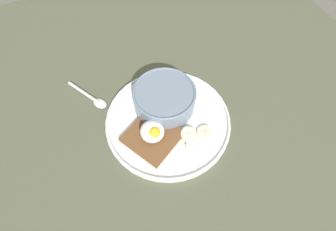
{
  "coord_description": "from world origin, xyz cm",
  "views": [
    {
      "loc": [
        -26.97,
        12.25,
        54.2
      ],
      "look_at": [
        0.0,
        0.0,
        5.0
      ],
      "focal_mm": 28.0,
      "sensor_mm": 36.0,
      "label": 1
    }
  ],
  "objects_px": {
    "poached_egg": "(153,132)",
    "banana_slice_front": "(188,135)",
    "banana_slice_back": "(192,147)",
    "spoon": "(92,98)",
    "oatmeal_bowl": "(164,99)",
    "banana_slice_left": "(205,133)",
    "toast_slice": "(153,136)"
  },
  "relations": [
    {
      "from": "poached_egg",
      "to": "spoon",
      "type": "relative_size",
      "value": 0.45
    },
    {
      "from": "banana_slice_back",
      "to": "spoon",
      "type": "distance_m",
      "value": 0.27
    },
    {
      "from": "oatmeal_bowl",
      "to": "banana_slice_back",
      "type": "xyz_separation_m",
      "value": [
        -0.12,
        -0.01,
        -0.02
      ]
    },
    {
      "from": "oatmeal_bowl",
      "to": "poached_egg",
      "type": "height_order",
      "value": "oatmeal_bowl"
    },
    {
      "from": "banana_slice_left",
      "to": "poached_egg",
      "type": "bearing_deg",
      "value": 70.66
    },
    {
      "from": "banana_slice_back",
      "to": "toast_slice",
      "type": "bearing_deg",
      "value": 49.68
    },
    {
      "from": "oatmeal_bowl",
      "to": "poached_egg",
      "type": "relative_size",
      "value": 2.7
    },
    {
      "from": "poached_egg",
      "to": "spoon",
      "type": "xyz_separation_m",
      "value": [
        0.16,
        0.09,
        -0.04
      ]
    },
    {
      "from": "banana_slice_left",
      "to": "oatmeal_bowl",
      "type": "bearing_deg",
      "value": 25.28
    },
    {
      "from": "poached_egg",
      "to": "banana_slice_left",
      "type": "bearing_deg",
      "value": -109.34
    },
    {
      "from": "oatmeal_bowl",
      "to": "banana_slice_front",
      "type": "relative_size",
      "value": 2.9
    },
    {
      "from": "spoon",
      "to": "oatmeal_bowl",
      "type": "bearing_deg",
      "value": -122.75
    },
    {
      "from": "toast_slice",
      "to": "banana_slice_front",
      "type": "bearing_deg",
      "value": -112.52
    },
    {
      "from": "oatmeal_bowl",
      "to": "banana_slice_back",
      "type": "height_order",
      "value": "oatmeal_bowl"
    },
    {
      "from": "banana_slice_back",
      "to": "oatmeal_bowl",
      "type": "bearing_deg",
      "value": 4.67
    },
    {
      "from": "banana_slice_left",
      "to": "spoon",
      "type": "height_order",
      "value": "banana_slice_left"
    },
    {
      "from": "banana_slice_back",
      "to": "banana_slice_front",
      "type": "bearing_deg",
      "value": -8.24
    },
    {
      "from": "poached_egg",
      "to": "banana_slice_back",
      "type": "bearing_deg",
      "value": -129.73
    },
    {
      "from": "spoon",
      "to": "banana_slice_left",
      "type": "bearing_deg",
      "value": -135.21
    },
    {
      "from": "oatmeal_bowl",
      "to": "spoon",
      "type": "relative_size",
      "value": 1.22
    },
    {
      "from": "toast_slice",
      "to": "banana_slice_back",
      "type": "relative_size",
      "value": 3.83
    },
    {
      "from": "banana_slice_front",
      "to": "banana_slice_back",
      "type": "height_order",
      "value": "banana_slice_front"
    },
    {
      "from": "poached_egg",
      "to": "oatmeal_bowl",
      "type": "bearing_deg",
      "value": -40.29
    },
    {
      "from": "banana_slice_front",
      "to": "banana_slice_back",
      "type": "xyz_separation_m",
      "value": [
        -0.03,
        0.0,
        -0.0
      ]
    },
    {
      "from": "poached_egg",
      "to": "banana_slice_left",
      "type": "height_order",
      "value": "poached_egg"
    },
    {
      "from": "banana_slice_front",
      "to": "spoon",
      "type": "distance_m",
      "value": 0.25
    },
    {
      "from": "poached_egg",
      "to": "spoon",
      "type": "height_order",
      "value": "poached_egg"
    },
    {
      "from": "spoon",
      "to": "banana_slice_front",
      "type": "bearing_deg",
      "value": -139.43
    },
    {
      "from": "oatmeal_bowl",
      "to": "spoon",
      "type": "height_order",
      "value": "oatmeal_bowl"
    },
    {
      "from": "poached_egg",
      "to": "banana_slice_front",
      "type": "height_order",
      "value": "poached_egg"
    },
    {
      "from": "banana_slice_front",
      "to": "spoon",
      "type": "bearing_deg",
      "value": 40.57
    },
    {
      "from": "oatmeal_bowl",
      "to": "poached_egg",
      "type": "bearing_deg",
      "value": 139.71
    }
  ]
}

